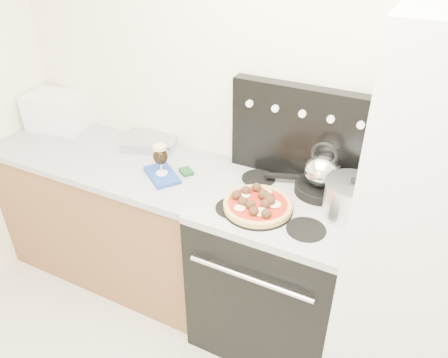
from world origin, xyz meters
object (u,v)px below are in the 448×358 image
Objects in this scene: beer_glass at (161,159)px; stock_pot at (350,200)px; toaster_oven at (58,111)px; fridge at (435,243)px; oven_mitt at (162,175)px; tea_kettle at (322,168)px; pizza_pan at (258,209)px; pizza at (258,204)px; base_cabinet at (117,217)px; skillet at (320,188)px; stove_body at (274,273)px.

beer_glass is 0.72× the size of stock_pot.
fridge is at bearing -15.12° from toaster_oven.
beer_glass is (-1.37, -0.01, 0.06)m from fridge.
tea_kettle is at bearing 14.38° from oven_mitt.
pizza_pan is 1.03× the size of pizza.
toaster_oven is 1.58m from pizza.
toaster_oven is 1.58m from pizza_pan.
oven_mitt is at bearing -23.09° from toaster_oven.
toaster_oven is at bearing 166.84° from beer_glass.
base_cabinet is at bearing 171.88° from beer_glass.
stock_pot reaches higher than base_cabinet.
oven_mitt is 0.93× the size of skillet.
skillet is at bearing 6.70° from base_cabinet.
skillet is 0.12m from tea_kettle.
pizza is 0.37m from tea_kettle.
fridge reaches higher than skillet.
oven_mitt is at bearing -179.49° from fridge.
beer_glass reaches higher than stove_body.
base_cabinet is 1.16m from pizza.
toaster_oven is 1.51× the size of stock_pot.
fridge is 5.64× the size of pizza_pan.
toaster_oven is at bearing 166.22° from tea_kettle.
base_cabinet is at bearing -179.43° from stock_pot.
beer_glass is at bearing -179.49° from fridge.
stock_pot is at bearing 20.19° from pizza.
fridge is 2.33m from toaster_oven.
tea_kettle is (-0.55, 0.20, 0.11)m from fridge.
toaster_oven reaches higher than stove_body.
stock_pot is at bearing 4.41° from beer_glass.
pizza_pan is at bearing -7.26° from base_cabinet.
stove_body is 3.67× the size of stock_pot.
pizza is at bearing -6.63° from beer_glass.
fridge is 10.97× the size of beer_glass.
pizza is (1.03, -0.13, 0.52)m from base_cabinet.
stove_body is at bearing 54.66° from pizza.
base_cabinet is at bearing -27.17° from toaster_oven.
base_cabinet is 0.73m from beer_glass.
pizza_pan is 1.33× the size of skillet.
toaster_oven is (-1.62, 0.19, 0.57)m from stove_body.
pizza is (-0.78, -0.08, 0.00)m from fridge.
stove_body is 2.68× the size of pizza.
toaster_oven is at bearing 175.68° from stock_pot.
oven_mitt is 1.00m from stock_pot.
oven_mitt is at bearing 173.37° from pizza_pan.
base_cabinet is at bearing 172.74° from pizza.
pizza_pan reaches higher than base_cabinet.
fridge is 7.49× the size of skillet.
oven_mitt is 0.98× the size of stock_pot.
pizza is at bearing -141.74° from tea_kettle.
skillet is at bearing 51.59° from pizza_pan.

